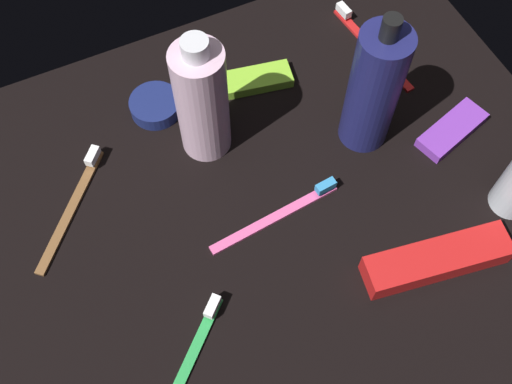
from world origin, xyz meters
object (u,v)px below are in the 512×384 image
object	(u,v)px
toothpaste_box_red	(436,260)
cream_tin_left	(155,106)
snack_bar_lime	(255,80)
snack_bar_purple	(452,130)
toothbrush_green	(189,361)
lotion_bottle	(374,89)
toothbrush_pink	(282,212)
bodywash_bottle	(202,101)
toothbrush_brown	(74,201)
toothbrush_red	(368,42)

from	to	relation	value
toothpaste_box_red	cream_tin_left	world-z (taller)	toothpaste_box_red
snack_bar_lime	snack_bar_purple	bearing A→B (deg)	-31.90
toothbrush_green	toothpaste_box_red	xyz separation A→B (cm)	(30.88, -1.77, 0.99)
lotion_bottle	toothbrush_pink	xyz separation A→B (cm)	(-15.24, -6.44, -8.79)
snack_bar_lime	cream_tin_left	size ratio (longest dim) A/B	1.49
snack_bar_purple	snack_bar_lime	bearing A→B (deg)	120.67
bodywash_bottle	lotion_bottle	bearing A→B (deg)	-21.40
bodywash_bottle	toothpaste_box_red	distance (cm)	33.82
lotion_bottle	cream_tin_left	xyz separation A→B (cm)	(-23.85, 15.37, -8.36)
toothbrush_brown	bodywash_bottle	bearing A→B (deg)	4.50
bodywash_bottle	toothbrush_brown	xyz separation A→B (cm)	(-18.82, -1.48, -8.25)
toothpaste_box_red	toothbrush_pink	bearing A→B (deg)	143.66
bodywash_bottle	toothbrush_pink	bearing A→B (deg)	-73.13
toothbrush_green	toothbrush_red	distance (cm)	52.02
lotion_bottle	toothbrush_red	bearing A→B (deg)	56.93
bodywash_bottle	toothbrush_green	distance (cm)	30.38
lotion_bottle	toothbrush_red	xyz separation A→B (cm)	(8.59, 13.20, -8.79)
toothbrush_red	toothpaste_box_red	size ratio (longest dim) A/B	1.02
lotion_bottle	snack_bar_purple	xyz separation A→B (cm)	(10.85, -5.15, -8.64)
snack_bar_lime	snack_bar_purple	size ratio (longest dim) A/B	1.00
toothbrush_green	toothbrush_brown	world-z (taller)	same
toothbrush_red	toothpaste_box_red	xyz separation A→B (cm)	(-10.39, -33.44, 0.99)
toothbrush_pink	snack_bar_purple	xyz separation A→B (cm)	(26.09, 1.29, 0.14)
toothpaste_box_red	snack_bar_lime	size ratio (longest dim) A/B	1.69
lotion_bottle	toothbrush_green	xyz separation A→B (cm)	(-32.68, -18.46, -8.79)
toothbrush_red	snack_bar_lime	world-z (taller)	toothbrush_red
toothbrush_pink	toothpaste_box_red	size ratio (longest dim) A/B	1.02
snack_bar_purple	toothbrush_pink	bearing A→B (deg)	166.41
toothpaste_box_red	cream_tin_left	size ratio (longest dim) A/B	2.52
toothbrush_red	toothbrush_pink	bearing A→B (deg)	-140.50
toothbrush_brown	snack_bar_lime	xyz separation A→B (cm)	(28.79, 7.64, 0.14)
snack_bar_lime	snack_bar_purple	distance (cm)	27.85
toothbrush_pink	toothpaste_box_red	bearing A→B (deg)	-45.74
toothbrush_green	snack_bar_purple	world-z (taller)	toothbrush_green
toothbrush_red	snack_bar_purple	distance (cm)	18.49
lotion_bottle	toothbrush_red	world-z (taller)	lotion_bottle
toothbrush_brown	snack_bar_purple	bearing A→B (deg)	-12.96
bodywash_bottle	toothbrush_pink	size ratio (longest dim) A/B	1.07
lotion_bottle	toothbrush_red	distance (cm)	18.04
toothbrush_red	snack_bar_purple	world-z (taller)	toothbrush_red
lotion_bottle	toothbrush_green	bearing A→B (deg)	-150.53
toothbrush_green	toothbrush_red	xyz separation A→B (cm)	(41.27, 31.66, 0.00)
cream_tin_left	toothbrush_pink	bearing A→B (deg)	-68.46
toothbrush_red	snack_bar_purple	xyz separation A→B (cm)	(2.26, -18.35, 0.14)
toothbrush_green	toothpaste_box_red	world-z (taller)	toothpaste_box_red
cream_tin_left	snack_bar_lime	bearing A→B (deg)	-6.24
toothbrush_red	snack_bar_lime	size ratio (longest dim) A/B	1.73
bodywash_bottle	snack_bar_purple	size ratio (longest dim) A/B	1.86
toothbrush_red	cream_tin_left	distance (cm)	32.52
toothbrush_pink	cream_tin_left	xyz separation A→B (cm)	(-8.61, 21.81, 0.43)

